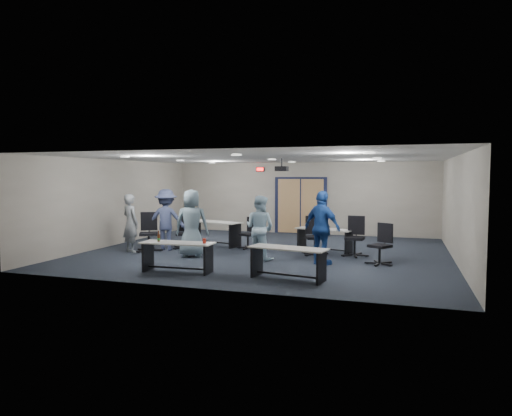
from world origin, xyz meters
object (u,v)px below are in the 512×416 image
(table_front_left, at_px, (178,251))
(table_back_left, at_px, (214,229))
(chair_back_d, at_px, (355,236))
(chair_loose_left, at_px, (149,232))
(chair_back_a, at_px, (183,233))
(person_lightblue, at_px, (260,228))
(person_gray, at_px, (131,223))
(table_front_right, at_px, (288,258))
(person_back, at_px, (166,220))
(chair_loose_right, at_px, (380,244))
(person_navy, at_px, (322,228))
(person_plaid, at_px, (192,223))
(table_back_right, at_px, (325,236))
(chair_back_b, at_px, (248,233))
(chair_back_c, at_px, (315,236))

(table_front_left, height_order, table_back_left, table_front_left)
(chair_back_d, relative_size, chair_loose_left, 0.96)
(chair_back_a, relative_size, chair_back_d, 0.89)
(person_lightblue, bearing_deg, person_gray, 15.86)
(table_front_right, xyz_separation_m, person_lightblue, (-1.26, 2.01, 0.38))
(table_front_left, xyz_separation_m, person_back, (-1.79, 2.71, 0.43))
(table_back_left, height_order, chair_loose_left, chair_loose_left)
(person_lightblue, bearing_deg, person_back, 3.05)
(table_back_left, distance_m, chair_loose_left, 2.16)
(chair_loose_right, bearing_deg, person_navy, -130.74)
(person_plaid, bearing_deg, table_front_left, 90.40)
(table_back_right, relative_size, chair_back_a, 1.79)
(table_back_right, xyz_separation_m, chair_back_b, (-2.29, -0.11, 0.01))
(chair_back_c, distance_m, person_gray, 5.24)
(chair_back_d, distance_m, person_gray, 6.31)
(chair_back_b, bearing_deg, table_back_right, 25.24)
(table_front_right, height_order, person_gray, person_gray)
(table_front_left, height_order, chair_back_c, chair_back_c)
(table_back_left, height_order, person_lightblue, person_lightblue)
(table_front_left, relative_size, person_lightblue, 1.02)
(chair_back_a, xyz_separation_m, person_back, (-0.39, -0.34, 0.41))
(chair_back_c, distance_m, chair_back_d, 1.07)
(person_lightblue, bearing_deg, person_plaid, 20.02)
(table_back_left, xyz_separation_m, chair_back_c, (3.37, -0.80, 0.02))
(table_back_left, bearing_deg, chair_loose_left, -110.73)
(chair_loose_right, height_order, person_back, person_back)
(chair_back_d, bearing_deg, chair_back_a, -172.85)
(person_gray, bearing_deg, table_back_left, -105.77)
(person_lightblue, distance_m, person_navy, 1.68)
(person_gray, bearing_deg, chair_loose_left, -122.84)
(person_plaid, bearing_deg, table_back_right, -166.35)
(table_back_left, distance_m, chair_back_a, 1.10)
(chair_loose_right, height_order, person_plaid, person_plaid)
(table_back_right, xyz_separation_m, person_gray, (-5.27, -1.78, 0.38))
(person_navy, bearing_deg, chair_loose_right, -132.26)
(table_front_left, bearing_deg, chair_loose_left, 129.96)
(table_front_right, relative_size, person_navy, 0.95)
(table_front_left, height_order, chair_loose_left, chair_loose_left)
(chair_back_a, height_order, chair_back_c, chair_back_c)
(person_gray, height_order, person_back, person_back)
(chair_back_c, height_order, person_navy, person_navy)
(table_back_left, relative_size, chair_back_d, 1.80)
(table_back_right, distance_m, chair_loose_left, 5.08)
(table_front_left, distance_m, person_gray, 3.24)
(person_gray, bearing_deg, person_plaid, -157.47)
(chair_back_c, distance_m, person_lightblue, 1.70)
(chair_back_b, height_order, person_back, person_back)
(chair_back_c, bearing_deg, person_navy, -93.45)
(chair_loose_right, bearing_deg, person_back, -151.41)
(chair_back_b, relative_size, chair_back_c, 0.88)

